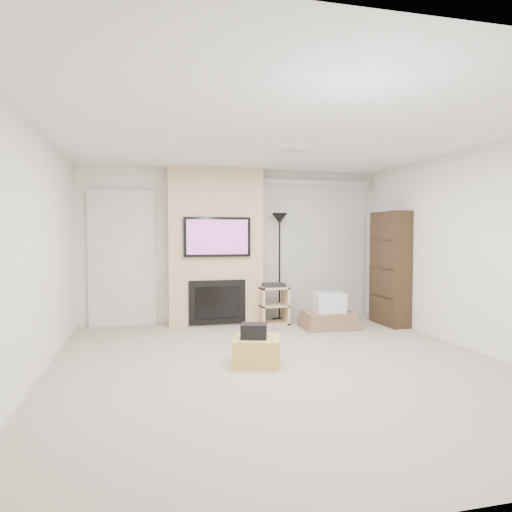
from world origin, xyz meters
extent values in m
cube|color=#AAA08F|center=(0.00, 0.00, 0.00)|extent=(5.00, 5.50, 0.00)
cube|color=white|center=(0.00, 0.00, 2.50)|extent=(5.00, 5.50, 0.00)
cube|color=white|center=(0.00, 2.75, 1.25)|extent=(5.00, 0.00, 2.50)
cube|color=white|center=(0.00, -2.75, 1.25)|extent=(5.00, 0.00, 2.50)
cube|color=white|center=(-2.50, 0.00, 1.25)|extent=(0.00, 5.50, 2.50)
cube|color=white|center=(2.50, 0.00, 1.25)|extent=(0.00, 5.50, 2.50)
cube|color=silver|center=(0.40, 0.80, 2.50)|extent=(0.35, 0.18, 0.01)
cube|color=#D7B052|center=(-0.26, 0.11, 0.15)|extent=(0.63, 0.63, 0.30)
cube|color=black|center=(-0.30, 0.08, 0.38)|extent=(0.33, 0.29, 0.16)
cube|color=#DCB98C|center=(-0.35, 2.55, 1.25)|extent=(1.50, 0.40, 2.50)
cube|color=black|center=(-0.35, 2.32, 1.40)|extent=(1.05, 0.06, 0.62)
cube|color=#953F89|center=(-0.35, 2.29, 1.40)|extent=(0.96, 0.00, 0.54)
cube|color=black|center=(-0.35, 2.34, 0.37)|extent=(0.90, 0.04, 0.70)
cube|color=black|center=(-0.35, 2.32, 0.37)|extent=(0.70, 0.02, 0.50)
cube|color=silver|center=(-1.80, 2.71, 1.07)|extent=(1.02, 0.08, 2.14)
cube|color=#B1ADA2|center=(-1.80, 2.72, 1.02)|extent=(0.90, 0.05, 2.05)
cylinder|color=silver|center=(-1.46, 2.67, 1.00)|extent=(0.07, 0.06, 0.07)
cube|color=silver|center=(1.40, 2.69, 2.33)|extent=(1.98, 0.10, 0.08)
cube|color=silver|center=(1.40, 2.70, 1.15)|extent=(1.90, 0.03, 2.29)
cylinder|color=black|center=(0.72, 2.50, 0.01)|extent=(0.27, 0.27, 0.03)
cylinder|color=black|center=(0.72, 2.50, 0.85)|extent=(0.03, 0.03, 1.67)
cone|color=black|center=(0.72, 2.50, 1.71)|extent=(0.27, 0.27, 0.17)
cube|color=beige|center=(0.34, 2.27, 0.30)|extent=(0.04, 0.38, 0.60)
cube|color=beige|center=(0.75, 2.27, 0.30)|extent=(0.04, 0.38, 0.60)
cube|color=beige|center=(0.55, 2.27, 0.01)|extent=(0.45, 0.38, 0.03)
cube|color=beige|center=(0.55, 2.27, 0.30)|extent=(0.45, 0.38, 0.03)
cube|color=beige|center=(0.55, 2.27, 0.58)|extent=(0.45, 0.38, 0.03)
cube|color=black|center=(0.55, 2.27, 0.63)|extent=(0.35, 0.25, 0.06)
cube|color=#8B664A|center=(1.28, 1.75, 0.04)|extent=(0.84, 0.65, 0.09)
cube|color=#8B664A|center=(1.28, 1.75, 0.13)|extent=(0.80, 0.61, 0.08)
cube|color=#8B664A|center=(1.28, 1.75, 0.21)|extent=(0.76, 0.57, 0.08)
cube|color=silver|center=(1.28, 1.75, 0.40)|extent=(0.46, 0.42, 0.30)
cube|color=black|center=(2.34, 1.78, 0.90)|extent=(0.30, 0.80, 1.80)
cube|color=black|center=(2.32, 1.78, 0.45)|extent=(0.26, 0.72, 0.02)
cube|color=black|center=(2.32, 1.78, 0.90)|extent=(0.26, 0.72, 0.02)
cube|color=black|center=(2.32, 1.78, 1.35)|extent=(0.26, 0.72, 0.02)
camera|label=1|loc=(-1.45, -4.74, 1.44)|focal=32.00mm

